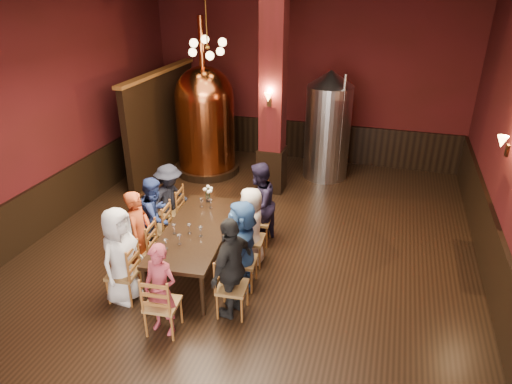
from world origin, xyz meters
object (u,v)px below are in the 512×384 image
(person_2, at_px, (156,216))
(steel_vessel, at_px, (328,126))
(person_1, at_px, (140,234))
(copper_kettle, at_px, (205,119))
(person_0, at_px, (120,256))
(dining_table, at_px, (197,232))
(rose_vase, at_px, (208,191))

(person_2, bearing_deg, steel_vessel, -32.33)
(person_1, height_order, copper_kettle, copper_kettle)
(person_0, relative_size, person_1, 1.03)
(dining_table, xyz_separation_m, rose_vase, (-0.19, 0.99, 0.27))
(rose_vase, bearing_deg, copper_kettle, 113.03)
(person_1, relative_size, copper_kettle, 0.40)
(person_2, xyz_separation_m, copper_kettle, (-0.57, 3.68, 0.63))
(person_1, bearing_deg, person_2, -2.72)
(person_0, distance_m, person_1, 0.67)
(dining_table, bearing_deg, person_1, -158.78)
(dining_table, distance_m, person_2, 0.91)
(copper_kettle, bearing_deg, dining_table, -69.80)
(person_0, height_order, copper_kettle, copper_kettle)
(dining_table, distance_m, person_0, 1.32)
(rose_vase, bearing_deg, person_2, -132.75)
(person_1, bearing_deg, dining_table, -71.50)
(person_1, relative_size, rose_vase, 4.83)
(dining_table, distance_m, copper_kettle, 4.24)
(dining_table, xyz_separation_m, person_2, (-0.88, 0.25, 0.03))
(steel_vessel, bearing_deg, dining_table, -107.69)
(person_1, relative_size, steel_vessel, 0.58)
(dining_table, distance_m, steel_vessel, 4.76)
(person_0, height_order, rose_vase, person_0)
(dining_table, height_order, person_2, person_2)
(dining_table, relative_size, person_1, 1.65)
(dining_table, xyz_separation_m, person_1, (-0.81, -0.41, 0.06))
(dining_table, relative_size, person_0, 1.61)
(dining_table, height_order, rose_vase, rose_vase)
(person_1, distance_m, steel_vessel, 5.43)
(person_2, bearing_deg, copper_kettle, 4.98)
(person_0, height_order, person_2, person_0)
(dining_table, relative_size, steel_vessel, 0.96)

